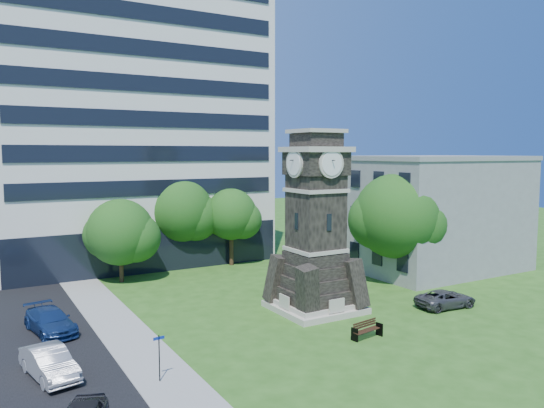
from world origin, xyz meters
TOP-DOWN VIEW (x-y plane):
  - ground at (0.00, 0.00)m, footprint 160.00×160.00m
  - sidewalk at (-9.50, 5.00)m, footprint 3.00×70.00m
  - clock_tower at (3.00, 2.00)m, footprint 5.40×5.40m
  - office_tall at (-3.20, 25.84)m, footprint 26.20×15.11m
  - office_low at (19.97, 8.00)m, footprint 15.20×12.20m
  - car_street_mid at (-14.21, -0.69)m, footprint 2.40×4.63m
  - car_street_north at (-13.28, 6.09)m, footprint 2.85×5.19m
  - car_east_lot at (11.17, -2.08)m, footprint 4.53×2.41m
  - park_bench at (2.40, -4.07)m, footprint 1.96×0.52m
  - street_sign at (-9.83, -3.84)m, footprint 0.54×0.05m
  - tree_nw at (-6.34, 16.52)m, footprint 6.04×5.49m
  - tree_nc at (-0.01, 19.80)m, footprint 6.86×6.24m
  - tree_ne at (4.45, 17.96)m, footprint 5.37×4.88m
  - tree_east at (13.10, 4.91)m, footprint 7.63×6.94m

SIDE VIEW (x-z plane):
  - ground at x=0.00m, z-range 0.00..0.00m
  - sidewalk at x=-9.50m, z-range 0.00..0.06m
  - park_bench at x=2.40m, z-range 0.03..1.04m
  - car_east_lot at x=11.17m, z-range 0.00..1.21m
  - car_street_north at x=-13.28m, z-range 0.00..1.43m
  - car_street_mid at x=-14.21m, z-range 0.00..1.45m
  - street_sign at x=-9.83m, z-range 0.28..2.55m
  - tree_nw at x=-6.34m, z-range 0.55..7.47m
  - tree_ne at x=4.45m, z-range 1.02..8.35m
  - tree_nc at x=-0.01m, z-range 0.90..9.36m
  - office_low at x=19.97m, z-range 0.01..10.41m
  - clock_tower at x=3.00m, z-range -0.83..11.39m
  - tree_east at x=13.10m, z-range 0.82..9.84m
  - office_tall at x=-3.20m, z-range -0.08..28.52m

